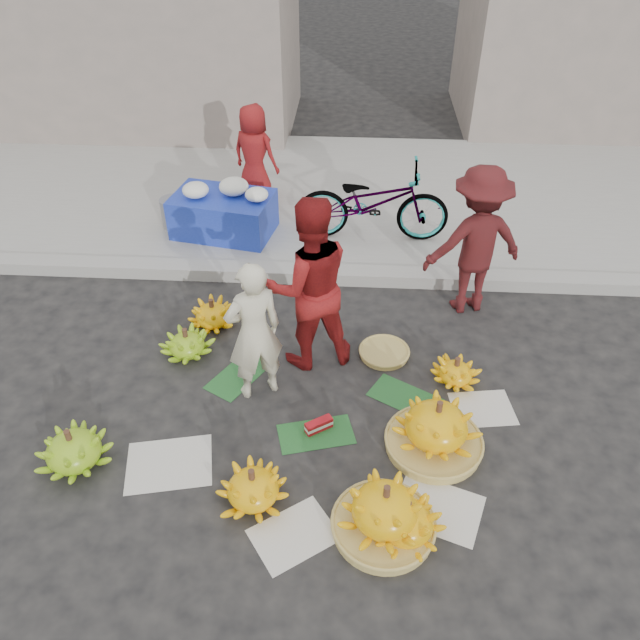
# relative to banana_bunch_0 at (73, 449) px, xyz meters

# --- Properties ---
(ground) EXTENTS (80.00, 80.00, 0.00)m
(ground) POSITION_rel_banana_bunch_0_xyz_m (2.07, 0.63, -0.17)
(ground) COLOR black
(ground) RESTS_ON ground
(curb) EXTENTS (40.00, 0.25, 0.15)m
(curb) POSITION_rel_banana_bunch_0_xyz_m (2.07, 2.83, -0.10)
(curb) COLOR gray
(curb) RESTS_ON ground
(sidewalk) EXTENTS (40.00, 4.00, 0.12)m
(sidewalk) POSITION_rel_banana_bunch_0_xyz_m (2.07, 4.93, -0.11)
(sidewalk) COLOR gray
(sidewalk) RESTS_ON ground
(building_left) EXTENTS (6.00, 3.00, 4.00)m
(building_left) POSITION_rel_banana_bunch_0_xyz_m (-1.93, 7.83, 1.83)
(building_left) COLOR gray
(building_left) RESTS_ON sidewalk
(newspaper_scatter) EXTENTS (3.20, 1.80, 0.00)m
(newspaper_scatter) POSITION_rel_banana_bunch_0_xyz_m (2.07, -0.17, -0.17)
(newspaper_scatter) COLOR silver
(newspaper_scatter) RESTS_ON ground
(banana_leaves) EXTENTS (2.00, 1.00, 0.00)m
(banana_leaves) POSITION_rel_banana_bunch_0_xyz_m (1.97, 0.83, -0.17)
(banana_leaves) COLOR #1C5425
(banana_leaves) RESTS_ON ground
(banana_bunch_0) EXTENTS (0.70, 0.70, 0.38)m
(banana_bunch_0) POSITION_rel_banana_bunch_0_xyz_m (0.00, 0.00, 0.00)
(banana_bunch_0) COLOR #6FAF19
(banana_bunch_0) RESTS_ON ground
(banana_bunch_1) EXTENTS (0.62, 0.62, 0.36)m
(banana_bunch_1) POSITION_rel_banana_bunch_0_xyz_m (1.52, -0.28, -0.02)
(banana_bunch_1) COLOR yellow
(banana_bunch_1) RESTS_ON ground
(banana_bunch_2) EXTENTS (0.77, 0.77, 0.51)m
(banana_bunch_2) POSITION_rel_banana_bunch_0_xyz_m (2.53, -0.48, 0.06)
(banana_bunch_2) COLOR #A98F46
(banana_bunch_2) RESTS_ON ground
(banana_bunch_3) EXTENTS (0.76, 0.76, 0.36)m
(banana_bunch_3) POSITION_rel_banana_bunch_0_xyz_m (2.69, -0.50, -0.01)
(banana_bunch_3) COLOR yellow
(banana_bunch_3) RESTS_ON ground
(banana_bunch_4) EXTENTS (0.96, 0.96, 0.54)m
(banana_bunch_4) POSITION_rel_banana_bunch_0_xyz_m (2.98, 0.35, 0.07)
(banana_bunch_4) COLOR #A98F46
(banana_bunch_4) RESTS_ON ground
(banana_bunch_5) EXTENTS (0.50, 0.50, 0.29)m
(banana_bunch_5) POSITION_rel_banana_bunch_0_xyz_m (3.25, 1.18, -0.05)
(banana_bunch_5) COLOR yellow
(banana_bunch_5) RESTS_ON ground
(banana_bunch_6) EXTENTS (0.61, 0.61, 0.32)m
(banana_bunch_6) POSITION_rel_banana_bunch_0_xyz_m (0.61, 1.42, -0.03)
(banana_bunch_6) COLOR #6FAF19
(banana_bunch_6) RESTS_ON ground
(banana_bunch_7) EXTENTS (0.53, 0.53, 0.32)m
(banana_bunch_7) POSITION_rel_banana_bunch_0_xyz_m (0.77, 1.91, -0.03)
(banana_bunch_7) COLOR yellow
(banana_bunch_7) RESTS_ON ground
(basket_spare) EXTENTS (0.59, 0.59, 0.06)m
(basket_spare) POSITION_rel_banana_bunch_0_xyz_m (2.58, 1.52, -0.14)
(basket_spare) COLOR #A98F46
(basket_spare) RESTS_ON ground
(incense_stack) EXTENTS (0.25, 0.20, 0.10)m
(incense_stack) POSITION_rel_banana_bunch_0_xyz_m (1.99, 0.49, -0.11)
(incense_stack) COLOR #A9121A
(incense_stack) RESTS_ON ground
(vendor_cream) EXTENTS (0.62, 0.54, 1.41)m
(vendor_cream) POSITION_rel_banana_bunch_0_xyz_m (1.39, 0.95, 0.54)
(vendor_cream) COLOR beige
(vendor_cream) RESTS_ON ground
(vendor_red) EXTENTS (1.01, 0.89, 1.75)m
(vendor_red) POSITION_rel_banana_bunch_0_xyz_m (1.84, 1.45, 0.71)
(vendor_red) COLOR maroon
(vendor_red) RESTS_ON ground
(man_striped) EXTENTS (1.19, 0.88, 1.64)m
(man_striped) POSITION_rel_banana_bunch_0_xyz_m (3.49, 2.42, 0.65)
(man_striped) COLOR maroon
(man_striped) RESTS_ON ground
(flower_table) EXTENTS (1.33, 0.97, 0.70)m
(flower_table) POSITION_rel_banana_bunch_0_xyz_m (0.60, 3.67, 0.24)
(flower_table) COLOR #1A2FAE
(flower_table) RESTS_ON sidewalk
(grey_bucket) EXTENTS (0.33, 0.33, 0.38)m
(grey_bucket) POSITION_rel_banana_bunch_0_xyz_m (-0.08, 3.79, 0.14)
(grey_bucket) COLOR gray
(grey_bucket) RESTS_ON sidewalk
(flower_vendor) EXTENTS (0.76, 0.64, 1.33)m
(flower_vendor) POSITION_rel_banana_bunch_0_xyz_m (0.88, 4.59, 0.61)
(flower_vendor) COLOR maroon
(flower_vendor) RESTS_ON sidewalk
(bicycle) EXTENTS (0.65, 1.85, 0.97)m
(bicycle) POSITION_rel_banana_bunch_0_xyz_m (2.45, 3.65, 0.44)
(bicycle) COLOR gray
(bicycle) RESTS_ON sidewalk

